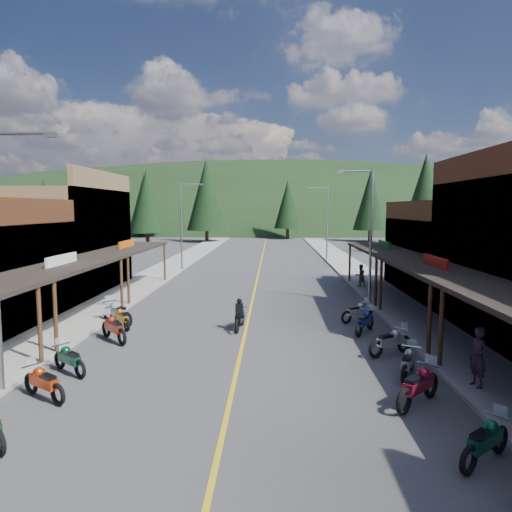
# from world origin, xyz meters

# --- Properties ---
(ground) EXTENTS (220.00, 220.00, 0.00)m
(ground) POSITION_xyz_m (0.00, 0.00, 0.00)
(ground) COLOR #38383A
(ground) RESTS_ON ground
(centerline) EXTENTS (0.15, 90.00, 0.01)m
(centerline) POSITION_xyz_m (0.00, 20.00, 0.01)
(centerline) COLOR gold
(centerline) RESTS_ON ground
(sidewalk_west) EXTENTS (3.40, 94.00, 0.15)m
(sidewalk_west) POSITION_xyz_m (-8.70, 20.00, 0.07)
(sidewalk_west) COLOR gray
(sidewalk_west) RESTS_ON ground
(sidewalk_east) EXTENTS (3.40, 94.00, 0.15)m
(sidewalk_east) POSITION_xyz_m (8.70, 20.00, 0.07)
(sidewalk_east) COLOR gray
(sidewalk_east) RESTS_ON ground
(shop_west_3) EXTENTS (10.90, 10.20, 8.20)m
(shop_west_3) POSITION_xyz_m (-13.78, 11.30, 3.52)
(shop_west_3) COLOR brown
(shop_west_3) RESTS_ON ground
(shop_east_3) EXTENTS (10.90, 10.20, 6.20)m
(shop_east_3) POSITION_xyz_m (13.75, 11.30, 2.53)
(shop_east_3) COLOR #4C2D16
(shop_east_3) RESTS_ON ground
(streetlight_1) EXTENTS (2.16, 0.18, 8.00)m
(streetlight_1) POSITION_xyz_m (-6.95, 22.00, 4.46)
(streetlight_1) COLOR gray
(streetlight_1) RESTS_ON ground
(streetlight_2) EXTENTS (2.16, 0.18, 8.00)m
(streetlight_2) POSITION_xyz_m (6.95, 8.00, 4.46)
(streetlight_2) COLOR gray
(streetlight_2) RESTS_ON ground
(streetlight_3) EXTENTS (2.16, 0.18, 8.00)m
(streetlight_3) POSITION_xyz_m (6.95, 30.00, 4.46)
(streetlight_3) COLOR gray
(streetlight_3) RESTS_ON ground
(ridge_hill) EXTENTS (310.00, 140.00, 60.00)m
(ridge_hill) POSITION_xyz_m (0.00, 135.00, 0.00)
(ridge_hill) COLOR black
(ridge_hill) RESTS_ON ground
(pine_0) EXTENTS (5.04, 5.04, 11.00)m
(pine_0) POSITION_xyz_m (-40.00, 62.00, 6.48)
(pine_0) COLOR black
(pine_0) RESTS_ON ground
(pine_1) EXTENTS (5.88, 5.88, 12.50)m
(pine_1) POSITION_xyz_m (-24.00, 70.00, 7.24)
(pine_1) COLOR black
(pine_1) RESTS_ON ground
(pine_2) EXTENTS (6.72, 6.72, 14.00)m
(pine_2) POSITION_xyz_m (-10.00, 58.00, 7.99)
(pine_2) COLOR black
(pine_2) RESTS_ON ground
(pine_3) EXTENTS (5.04, 5.04, 11.00)m
(pine_3) POSITION_xyz_m (4.00, 66.00, 6.48)
(pine_3) COLOR black
(pine_3) RESTS_ON ground
(pine_4) EXTENTS (5.88, 5.88, 12.50)m
(pine_4) POSITION_xyz_m (18.00, 60.00, 7.24)
(pine_4) COLOR black
(pine_4) RESTS_ON ground
(pine_5) EXTENTS (6.72, 6.72, 14.00)m
(pine_5) POSITION_xyz_m (34.00, 72.00, 7.99)
(pine_5) COLOR black
(pine_5) RESTS_ON ground
(pine_7) EXTENTS (5.88, 5.88, 12.50)m
(pine_7) POSITION_xyz_m (-32.00, 76.00, 7.24)
(pine_7) COLOR black
(pine_7) RESTS_ON ground
(pine_8) EXTENTS (4.48, 4.48, 10.00)m
(pine_8) POSITION_xyz_m (-22.00, 40.00, 5.98)
(pine_8) COLOR black
(pine_8) RESTS_ON ground
(pine_9) EXTENTS (4.93, 4.93, 10.80)m
(pine_9) POSITION_xyz_m (24.00, 45.00, 6.38)
(pine_9) COLOR black
(pine_9) RESTS_ON ground
(pine_10) EXTENTS (5.38, 5.38, 11.60)m
(pine_10) POSITION_xyz_m (-18.00, 50.00, 6.78)
(pine_10) COLOR black
(pine_10) RESTS_ON ground
(pine_11) EXTENTS (5.82, 5.82, 12.40)m
(pine_11) POSITION_xyz_m (20.00, 38.00, 7.19)
(pine_11) COLOR black
(pine_11) RESTS_ON ground
(bike_west_5) EXTENTS (2.09, 1.70, 1.17)m
(bike_west_5) POSITION_xyz_m (-5.59, -6.36, 0.59)
(bike_west_5) COLOR #B2300C
(bike_west_5) RESTS_ON ground
(bike_west_6) EXTENTS (1.98, 1.76, 1.14)m
(bike_west_6) POSITION_xyz_m (-5.77, -4.23, 0.57)
(bike_west_6) COLOR #0B3B26
(bike_west_6) RESTS_ON ground
(bike_west_7) EXTENTS (2.09, 2.18, 1.30)m
(bike_west_7) POSITION_xyz_m (-5.58, -0.33, 0.65)
(bike_west_7) COLOR maroon
(bike_west_7) RESTS_ON ground
(bike_west_8) EXTENTS (1.70, 1.92, 1.11)m
(bike_west_8) POSITION_xyz_m (-5.96, 1.81, 0.55)
(bike_west_8) COLOR #AE5D0C
(bike_west_8) RESTS_ON ground
(bike_west_9) EXTENTS (2.30, 2.03, 1.32)m
(bike_west_9) POSITION_xyz_m (-6.41, 2.53, 0.66)
(bike_west_9) COLOR #9D9BA1
(bike_west_9) RESTS_ON ground
(bike_east_4) EXTENTS (1.99, 1.83, 1.16)m
(bike_east_4) POSITION_xyz_m (6.05, -9.39, 0.58)
(bike_east_4) COLOR #0D452E
(bike_east_4) RESTS_ON ground
(bike_east_5) EXTENTS (2.15, 2.18, 1.31)m
(bike_east_5) POSITION_xyz_m (5.51, -6.37, 0.66)
(bike_east_5) COLOR maroon
(bike_east_5) RESTS_ON ground
(bike_east_6) EXTENTS (1.45, 2.05, 1.12)m
(bike_east_6) POSITION_xyz_m (5.88, -4.10, 0.56)
(bike_east_6) COLOR gray
(bike_east_6) RESTS_ON ground
(bike_east_7) EXTENTS (2.17, 1.67, 1.20)m
(bike_east_7) POSITION_xyz_m (5.87, -1.77, 0.60)
(bike_east_7) COLOR #A2A3A8
(bike_east_7) RESTS_ON ground
(bike_east_8) EXTENTS (1.68, 2.18, 1.21)m
(bike_east_8) POSITION_xyz_m (5.50, 1.36, 0.60)
(bike_east_8) COLOR navy
(bike_east_8) RESTS_ON ground
(bike_east_9) EXTENTS (2.06, 1.70, 1.16)m
(bike_east_9) POSITION_xyz_m (5.53, 3.46, 0.58)
(bike_east_9) COLOR #A6A7AB
(bike_east_9) RESTS_ON ground
(rider_on_bike) EXTENTS (0.87, 2.09, 1.55)m
(rider_on_bike) POSITION_xyz_m (-0.29, 1.84, 0.62)
(rider_on_bike) COLOR black
(rider_on_bike) RESTS_ON ground
(pedestrian_east_a) EXTENTS (0.62, 0.79, 1.91)m
(pedestrian_east_a) POSITION_xyz_m (7.70, -5.22, 1.11)
(pedestrian_east_a) COLOR #2B1F2F
(pedestrian_east_a) RESTS_ON sidewalk_east
(pedestrian_east_b) EXTENTS (0.88, 0.67, 1.60)m
(pedestrian_east_b) POSITION_xyz_m (7.53, 13.20, 0.95)
(pedestrian_east_b) COLOR brown
(pedestrian_east_b) RESTS_ON sidewalk_east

